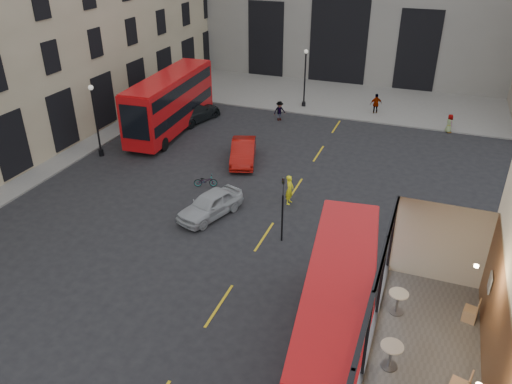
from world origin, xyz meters
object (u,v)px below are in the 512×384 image
(car_b, at_px, (243,152))
(cafe_table_mid, at_px, (391,353))
(bus_near, at_px, (337,313))
(pedestrian_d, at_px, (449,123))
(cyclist, at_px, (290,190))
(cafe_table_far, at_px, (398,299))
(bus_far, at_px, (170,100))
(pedestrian_b, at_px, (280,111))
(pedestrian_e, at_px, (120,116))
(street_lamp_a, at_px, (97,125))
(bicycle, at_px, (206,181))
(car_a, at_px, (210,204))
(pedestrian_c, at_px, (376,104))
(street_lamp_b, at_px, (305,82))
(cafe_chair_d, at_px, (471,314))
(traffic_light_near, at_px, (283,201))
(car_c, at_px, (194,112))
(pedestrian_a, at_px, (207,81))
(traffic_light_far, at_px, (186,89))

(car_b, height_order, cafe_table_mid, cafe_table_mid)
(bus_near, distance_m, pedestrian_d, 27.58)
(cyclist, bearing_deg, cafe_table_far, -148.53)
(bus_far, bearing_deg, pedestrian_b, 35.67)
(bus_far, bearing_deg, pedestrian_e, -169.61)
(street_lamp_a, bearing_deg, cafe_table_far, -33.79)
(bicycle, relative_size, cafe_table_far, 2.04)
(car_a, height_order, car_b, car_b)
(pedestrian_b, height_order, pedestrian_c, pedestrian_c)
(pedestrian_b, height_order, pedestrian_e, pedestrian_e)
(cyclist, relative_size, pedestrian_b, 1.09)
(street_lamp_a, distance_m, street_lamp_b, 19.42)
(pedestrian_b, distance_m, cafe_chair_d, 30.54)
(traffic_light_near, distance_m, street_lamp_b, 22.56)
(cafe_table_mid, bearing_deg, pedestrian_d, 87.67)
(bus_far, height_order, pedestrian_b, bus_far)
(car_c, relative_size, cafe_table_mid, 7.16)
(traffic_light_near, distance_m, pedestrian_d, 21.58)
(street_lamp_a, relative_size, car_a, 1.22)
(car_b, bearing_deg, pedestrian_b, 73.23)
(traffic_light_near, distance_m, pedestrian_a, 28.44)
(car_a, relative_size, bicycle, 2.88)
(car_c, bearing_deg, cafe_table_mid, 139.77)
(bus_far, xyz_separation_m, car_b, (7.82, -3.71, -1.82))
(traffic_light_far, height_order, pedestrian_a, traffic_light_far)
(traffic_light_far, height_order, pedestrian_e, traffic_light_far)
(car_a, height_order, cafe_chair_d, cafe_chair_d)
(cafe_table_far, distance_m, cafe_chair_d, 2.17)
(street_lamp_b, height_order, cafe_table_mid, cafe_table_mid)
(car_c, bearing_deg, traffic_light_near, 143.86)
(car_c, xyz_separation_m, cafe_table_far, (19.39, -24.11, 4.30))
(traffic_light_far, xyz_separation_m, street_lamp_b, (9.00, 6.00, -0.03))
(pedestrian_c, xyz_separation_m, cafe_table_far, (4.97, -31.46, 4.15))
(traffic_light_near, height_order, car_b, traffic_light_near)
(cyclist, relative_size, pedestrian_e, 0.99)
(cafe_table_far, bearing_deg, traffic_light_near, 125.77)
(bicycle, bearing_deg, pedestrian_b, -24.40)
(pedestrian_d, height_order, cafe_chair_d, cafe_chair_d)
(bus_near, xyz_separation_m, cafe_table_mid, (2.13, -4.04, 2.72))
(cyclist, bearing_deg, pedestrian_d, -26.56)
(traffic_light_far, bearing_deg, cafe_table_mid, -52.98)
(street_lamp_b, distance_m, cafe_table_far, 33.27)
(car_c, distance_m, cafe_chair_d, 32.25)
(street_lamp_a, height_order, cyclist, street_lamp_a)
(bus_near, xyz_separation_m, cafe_table_far, (2.05, -1.78, 2.71))
(bicycle, relative_size, pedestrian_b, 0.89)
(car_b, height_order, pedestrian_c, pedestrian_c)
(street_lamp_b, distance_m, car_c, 10.62)
(street_lamp_a, height_order, cafe_table_mid, cafe_table_mid)
(cyclist, relative_size, cafe_chair_d, 2.36)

